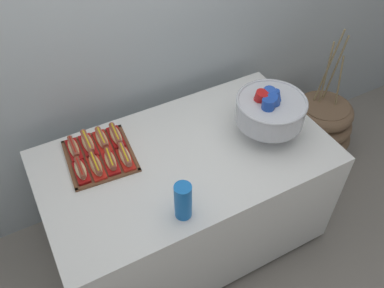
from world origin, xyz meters
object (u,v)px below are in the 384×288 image
Objects in this scene: hot_dog_4 at (74,148)px; hot_dog_6 at (102,140)px; hot_dog_1 at (96,165)px; hot_dog_3 at (125,156)px; hot_dog_7 at (116,136)px; punch_bowl at (270,109)px; buffet_table at (187,197)px; hot_dog_0 at (81,170)px; cup_stack at (183,201)px; hot_dog_2 at (111,161)px; floor_vase at (318,129)px; serving_tray at (100,156)px; hot_dog_5 at (88,143)px.

hot_dog_4 is 0.95× the size of hot_dog_6.
hot_dog_1 is 0.18m from hot_dog_6.
hot_dog_3 is 0.17m from hot_dog_7.
hot_dog_1 is 0.93m from punch_bowl.
punch_bowl is at bearing -19.69° from hot_dog_4.
buffet_table is at bearing -30.01° from hot_dog_4.
hot_dog_0 is 0.79× the size of cup_stack.
hot_dog_2 reaches higher than hot_dog_4.
buffet_table is 0.50m from hot_dog_3.
hot_dog_2 is 0.88× the size of hot_dog_7.
buffet_table is 1.24m from floor_vase.
serving_tray is at bearing 60.94° from hot_dog_1.
hot_dog_5 is 0.97× the size of hot_dog_7.
cup_stack is at bearing -73.94° from hot_dog_6.
hot_dog_7 is at bearing 31.64° from hot_dog_0.
hot_dog_4 is at bearing 175.38° from hot_dog_7.
serving_tray is at bearing -179.67° from floor_vase.
buffet_table is 9.40× the size of hot_dog_2.
hot_dog_5 is 0.15m from hot_dog_7.
hot_dog_2 is (-1.58, -0.09, 0.56)m from floor_vase.
hot_dog_6 is at bearing 60.94° from serving_tray.
hot_dog_0 is (-0.52, 0.13, 0.39)m from buffet_table.
punch_bowl is 0.70m from cup_stack.
serving_tray is (-0.40, 0.20, 0.36)m from buffet_table.
hot_dog_7 is at bearing 31.64° from serving_tray.
cup_stack reaches higher than hot_dog_6.
hot_dog_7 is (0.16, 0.15, -0.00)m from hot_dog_1.
hot_dog_2 and hot_dog_7 have the same top height.
floor_vase is 5.63× the size of hot_dog_7.
hot_dog_5 is (-0.43, 0.28, 0.39)m from buffet_table.
hot_dog_6 is at bearing 175.38° from hot_dog_7.
floor_vase is at bearing 20.74° from cup_stack.
punch_bowl is (0.74, -0.33, 0.13)m from hot_dog_7.
punch_bowl is (0.98, -0.18, 0.13)m from hot_dog_0.
serving_tray is at bearing 31.64° from hot_dog_0.
floor_vase is at bearing 2.73° from hot_dog_0.
hot_dog_1 is at bearing 164.82° from buffet_table.
hot_dog_1 is 0.51m from cup_stack.
punch_bowl is (0.89, -0.34, 0.13)m from hot_dog_5.
hot_dog_7 is at bearing 99.32° from cup_stack.
punch_bowl reaches higher than hot_dog_4.
hot_dog_7 is (0.12, 0.07, 0.03)m from serving_tray.
hot_dog_4 is (-0.50, 0.29, 0.39)m from buffet_table.
hot_dog_5 is 0.08m from hot_dog_6.
hot_dog_1 is 0.48× the size of punch_bowl.
hot_dog_6 is (0.15, -0.01, 0.00)m from hot_dog_4.
hot_dog_1 is 1.01× the size of hot_dog_3.
hot_dog_5 is 0.91× the size of cup_stack.
cup_stack reaches higher than serving_tray.
hot_dog_1 reaches higher than hot_dog_0.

